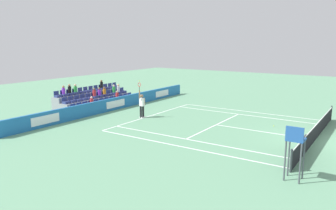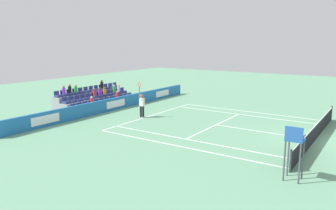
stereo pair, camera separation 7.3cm
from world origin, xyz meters
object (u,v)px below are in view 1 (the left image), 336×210
at_px(tennis_player, 142,105).
at_px(loose_tennis_ball, 274,126).
at_px(tennis_net, 316,132).
at_px(umpire_chair, 295,145).

xyz_separation_m(tennis_player, loose_tennis_ball, (-2.87, 9.10, -0.96)).
bearing_deg(loose_tennis_ball, tennis_net, 59.01).
xyz_separation_m(tennis_player, umpire_chair, (5.66, 12.33, 0.53)).
bearing_deg(tennis_net, umpire_chair, 2.44).
xyz_separation_m(tennis_net, loose_tennis_ball, (-1.77, -2.95, -0.46)).
height_order(tennis_player, umpire_chair, tennis_player).
height_order(umpire_chair, loose_tennis_ball, umpire_chair).
relative_size(tennis_net, tennis_player, 4.19).
bearing_deg(tennis_player, loose_tennis_ball, 107.53).
bearing_deg(tennis_player, tennis_net, 95.24).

